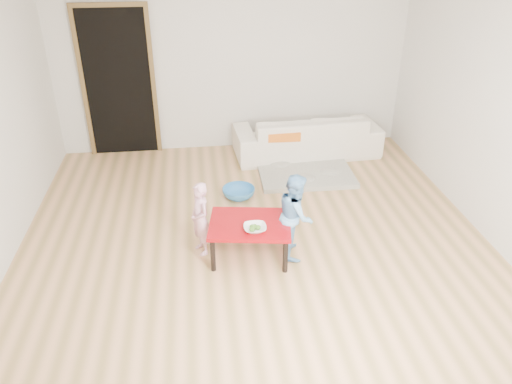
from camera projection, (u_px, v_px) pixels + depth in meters
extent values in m
cube|color=#9F7D44|center=(254.00, 235.00, 5.49)|extent=(5.00, 5.00, 0.01)
cube|color=silver|center=(232.00, 60.00, 7.03)|extent=(5.00, 0.02, 2.60)
cube|color=silver|center=(494.00, 113.00, 5.13)|extent=(0.02, 5.00, 2.60)
imported|color=white|center=(307.00, 135.00, 7.24)|extent=(2.12, 0.94, 0.61)
cube|color=orange|center=(283.00, 133.00, 6.89)|extent=(0.45, 0.41, 0.12)
imported|color=white|center=(255.00, 228.00, 4.82)|extent=(0.22, 0.22, 0.05)
imported|color=#D3608A|center=(200.00, 219.00, 5.03)|extent=(0.28, 0.34, 0.79)
imported|color=#61A8E1|center=(296.00, 215.00, 4.99)|extent=(0.39, 0.48, 0.90)
imported|color=#317AB9|center=(239.00, 193.00, 6.20)|extent=(0.40, 0.40, 0.13)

